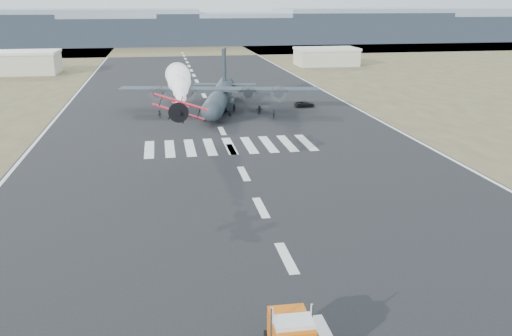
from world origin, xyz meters
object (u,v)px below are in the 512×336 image
object	(u,v)px
crew_b	(234,108)
crew_f	(259,110)
hangar_left	(16,62)
transport_aircraft	(220,95)
crew_c	(159,114)
crew_e	(204,116)
crew_d	(180,112)
hangar_right	(326,56)
aerobatic_biplane	(179,108)
crew_a	(274,114)
support_vehicle	(304,104)
crew_g	(230,113)
crew_h	(183,113)

from	to	relation	value
crew_b	crew_f	size ratio (longest dim) A/B	0.98
hangar_left	transport_aircraft	bearing A→B (deg)	-50.92
hangar_left	crew_c	xyz separation A→B (m)	(41.66, -72.75, -2.59)
crew_e	crew_f	size ratio (longest dim) A/B	1.03
hangar_left	crew_d	bearing A→B (deg)	-57.45
hangar_right	transport_aircraft	distance (m)	83.83
aerobatic_biplane	crew_a	xyz separation A→B (m)	(18.59, 34.11, -8.23)
transport_aircraft	support_vehicle	world-z (taller)	transport_aircraft
hangar_right	crew_b	bearing A→B (deg)	-119.17
crew_a	crew_g	size ratio (longest dim) A/B	0.88
hangar_left	crew_b	world-z (taller)	hangar_left
crew_e	crew_h	xyz separation A→B (m)	(-3.65, 3.42, 0.05)
transport_aircraft	crew_b	size ratio (longest dim) A/B	23.54
hangar_right	crew_c	size ratio (longest dim) A/B	12.59
crew_e	crew_f	xyz separation A→B (m)	(11.04, 4.35, -0.03)
hangar_left	support_vehicle	world-z (taller)	hangar_left
aerobatic_biplane	transport_aircraft	world-z (taller)	transport_aircraft
crew_f	crew_e	bearing A→B (deg)	10.28
crew_c	crew_a	bearing A→B (deg)	128.78
hangar_left	crew_e	bearing A→B (deg)	-57.00
crew_c	crew_h	distance (m)	4.44
crew_a	crew_b	world-z (taller)	crew_b
hangar_left	hangar_right	size ratio (longest dim) A/B	1.20
crew_g	hangar_right	bearing A→B (deg)	76.03
hangar_left	crew_f	size ratio (longest dim) A/B	14.46
hangar_left	crew_e	distance (m)	91.36
hangar_right	support_vehicle	xyz separation A→B (m)	(-26.65, -71.42, -2.42)
hangar_left	hangar_right	world-z (taller)	hangar_left
crew_d	crew_e	distance (m)	6.82
crew_a	crew_c	bearing A→B (deg)	74.82
hangar_right	crew_e	xyz separation A→B (m)	(-48.27, -81.59, -2.13)
crew_a	crew_h	distance (m)	17.00
crew_d	crew_h	distance (m)	2.01
crew_b	hangar_right	bearing A→B (deg)	76.05
hangar_right	crew_g	xyz separation A→B (m)	(-43.29, -79.73, -2.09)
aerobatic_biplane	transport_aircraft	distance (m)	45.75
hangar_left	crew_a	xyz separation A→B (m)	(62.77, -76.42, -2.60)
crew_d	crew_f	world-z (taller)	crew_f
hangar_left	hangar_right	distance (m)	98.13
crew_h	transport_aircraft	bearing A→B (deg)	134.15
transport_aircraft	crew_c	distance (m)	13.93
crew_f	transport_aircraft	bearing A→B (deg)	-51.96
hangar_left	crew_h	size ratio (longest dim) A/B	13.25
crew_e	crew_g	distance (m)	5.31
crew_b	crew_f	distance (m)	5.15
support_vehicle	crew_f	distance (m)	12.08
hangar_left	support_vehicle	bearing A→B (deg)	-42.95
crew_c	crew_e	size ratio (longest dim) A/B	0.93
support_vehicle	hangar_left	bearing A→B (deg)	45.42
crew_c	crew_g	distance (m)	13.19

